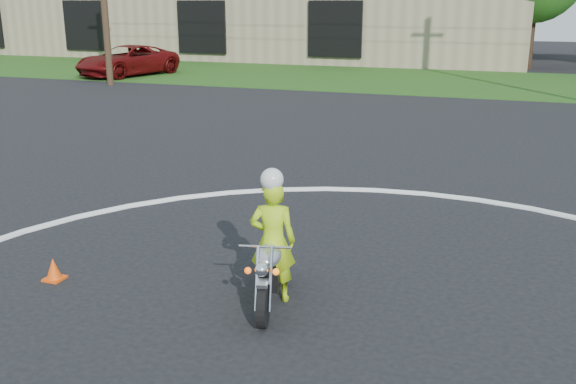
% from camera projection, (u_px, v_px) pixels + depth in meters
% --- Properties ---
extents(grass_strip, '(120.00, 10.00, 0.02)m').
position_uv_depth(grass_strip, '(480.00, 83.00, 28.30)').
color(grass_strip, '#1E4714').
rests_on(grass_strip, ground).
extents(course_markings, '(19.05, 19.05, 0.12)m').
position_uv_depth(course_markings, '(567.00, 328.00, 7.13)').
color(course_markings, silver).
rests_on(course_markings, ground).
extents(primary_motorcycle, '(0.63, 1.68, 0.90)m').
position_uv_depth(primary_motorcycle, '(270.00, 270.00, 7.61)').
color(primary_motorcycle, black).
rests_on(primary_motorcycle, ground).
extents(rider_primary_grp, '(0.62, 0.48, 1.66)m').
position_uv_depth(rider_primary_grp, '(273.00, 237.00, 7.62)').
color(rider_primary_grp, '#AED916').
rests_on(rider_primary_grp, ground).
extents(pickup_grp, '(3.73, 5.62, 1.43)m').
position_uv_depth(pickup_grp, '(127.00, 61.00, 30.81)').
color(pickup_grp, '#5F0A0B').
rests_on(pickup_grp, ground).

